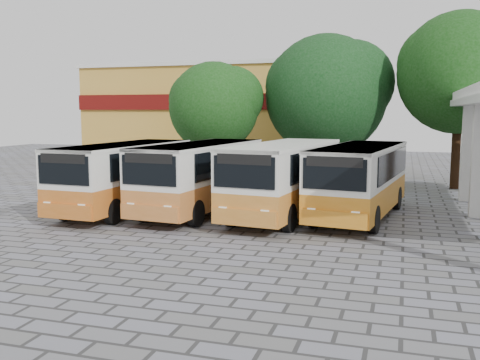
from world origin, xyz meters
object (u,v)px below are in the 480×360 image
(bus_far_left, at_px, (124,172))
(bus_far_right, at_px, (360,176))
(bus_centre_right, at_px, (284,175))
(bus_centre_left, at_px, (201,173))

(bus_far_left, xyz_separation_m, bus_far_right, (10.15, 1.50, 0.01))
(bus_centre_right, xyz_separation_m, bus_far_right, (3.08, 0.66, -0.04))
(bus_centre_left, bearing_deg, bus_centre_right, 8.12)
(bus_far_left, xyz_separation_m, bus_centre_left, (3.37, 0.65, 0.02))
(bus_far_left, relative_size, bus_centre_right, 0.96)
(bus_centre_left, distance_m, bus_centre_right, 3.71)
(bus_far_left, xyz_separation_m, bus_centre_right, (7.07, 0.84, 0.05))
(bus_centre_left, bearing_deg, bus_far_right, 12.29)
(bus_centre_left, relative_size, bus_centre_right, 0.98)
(bus_centre_left, xyz_separation_m, bus_centre_right, (3.70, 0.19, 0.03))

